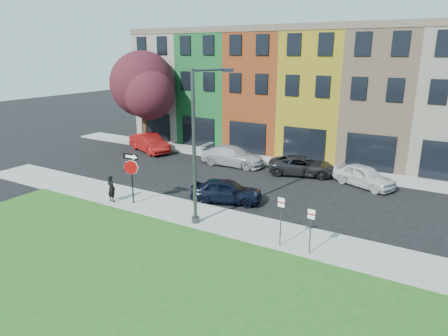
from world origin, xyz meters
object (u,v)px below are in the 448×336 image
Objects in this scene: street_lamp at (198,148)px; sedan_near at (226,191)px; stop_sign at (131,168)px; man at (111,189)px.

sedan_near is at bearing 115.92° from street_lamp.
stop_sign is 5.59m from sedan_near.
man is at bearing 102.92° from sedan_near.
man is at bearing -163.58° from stop_sign.
street_lamp reaches higher than sedan_near.
stop_sign is at bearing 106.21° from sedan_near.
street_lamp reaches higher than man.
street_lamp is (4.69, -0.20, 1.76)m from stop_sign.
stop_sign is 1.87× the size of man.
man is 6.66m from sedan_near.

